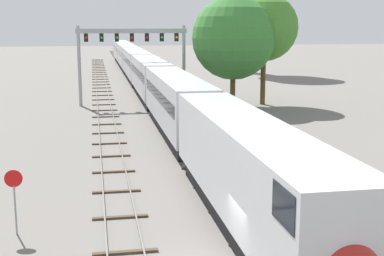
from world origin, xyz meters
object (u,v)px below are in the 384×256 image
(passenger_train, at_px, (142,70))
(trackside_tree_left, at_px, (233,38))
(signal_gantry, at_px, (132,46))
(trackside_tree_mid, at_px, (264,27))
(stop_sign, at_px, (14,193))

(passenger_train, relative_size, trackside_tree_left, 10.53)
(signal_gantry, bearing_deg, trackside_tree_mid, -9.48)
(passenger_train, bearing_deg, signal_gantry, -98.99)
(trackside_tree_left, bearing_deg, trackside_tree_mid, 17.41)
(passenger_train, height_order, trackside_tree_left, trackside_tree_left)
(signal_gantry, distance_m, stop_sign, 38.12)
(passenger_train, relative_size, signal_gantry, 10.31)
(passenger_train, bearing_deg, trackside_tree_mid, -54.10)
(signal_gantry, relative_size, trackside_tree_left, 1.02)
(passenger_train, relative_size, stop_sign, 43.33)
(signal_gantry, xyz_separation_m, stop_sign, (-7.75, -37.04, -4.56))
(signal_gantry, distance_m, trackside_tree_mid, 14.62)
(stop_sign, bearing_deg, passenger_train, 78.96)
(stop_sign, height_order, trackside_tree_mid, trackside_tree_mid)
(trackside_tree_mid, bearing_deg, signal_gantry, 170.52)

